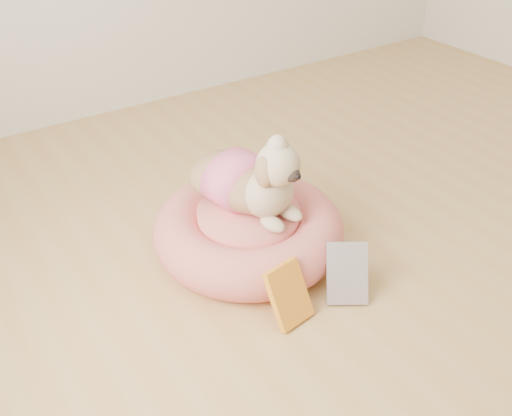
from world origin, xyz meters
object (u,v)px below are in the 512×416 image
book_yellow (289,295)px  book_white (347,273)px  pet_bed (249,230)px  dog (250,166)px

book_yellow → book_white: (0.23, -0.02, -0.00)m
pet_bed → book_yellow: size_ratio=3.50×
dog → pet_bed: bearing=-159.7°
dog → book_yellow: dog is taller
pet_bed → dog: dog is taller
pet_bed → book_yellow: bearing=-103.6°
dog → book_white: bearing=-84.8°
pet_bed → dog: size_ratio=1.53×
pet_bed → book_white: 0.42m
dog → book_yellow: (-0.10, -0.38, -0.26)m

